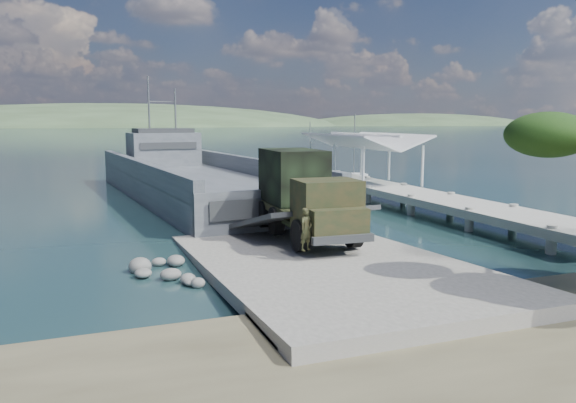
% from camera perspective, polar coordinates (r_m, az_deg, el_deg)
% --- Properties ---
extents(ground, '(1400.00, 1400.00, 0.00)m').
position_cam_1_polar(ground, '(24.88, 2.83, -6.52)').
color(ground, '#183B3B').
rests_on(ground, ground).
extents(boat_ramp, '(10.00, 18.00, 0.50)m').
position_cam_1_polar(boat_ramp, '(23.94, 3.79, -6.50)').
color(boat_ramp, slate).
rests_on(boat_ramp, ground).
extents(shoreline_rocks, '(3.20, 5.60, 0.90)m').
position_cam_1_polar(shoreline_rocks, '(23.67, -11.69, -7.46)').
color(shoreline_rocks, slate).
rests_on(shoreline_rocks, ground).
extents(distant_headlands, '(1000.00, 240.00, 48.00)m').
position_cam_1_polar(distant_headlands, '(585.12, -15.05, 7.37)').
color(distant_headlands, '#33482D').
rests_on(distant_headlands, ground).
extents(pier, '(6.40, 44.00, 6.10)m').
position_cam_1_polar(pier, '(46.92, 8.23, 2.38)').
color(pier, gray).
rests_on(pier, ground).
extents(landing_craft, '(12.58, 39.04, 11.42)m').
position_cam_1_polar(landing_craft, '(46.79, -9.29, 1.52)').
color(landing_craft, '#464C53').
rests_on(landing_craft, ground).
extents(military_truck, '(3.44, 9.42, 4.30)m').
position_cam_1_polar(military_truck, '(28.40, 1.57, 0.77)').
color(military_truck, black).
rests_on(military_truck, boat_ramp).
extents(soldier, '(0.78, 0.67, 1.81)m').
position_cam_1_polar(soldier, '(23.71, 1.86, -3.77)').
color(soldier, black).
rests_on(soldier, boat_ramp).
extents(sailboat_near, '(2.49, 6.07, 7.18)m').
position_cam_1_polar(sailboat_near, '(55.74, 6.75, 2.07)').
color(sailboat_near, silver).
rests_on(sailboat_near, ground).
extents(sailboat_far, '(3.17, 5.37, 6.30)m').
position_cam_1_polar(sailboat_far, '(65.77, 2.24, 3.02)').
color(sailboat_far, silver).
rests_on(sailboat_far, ground).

